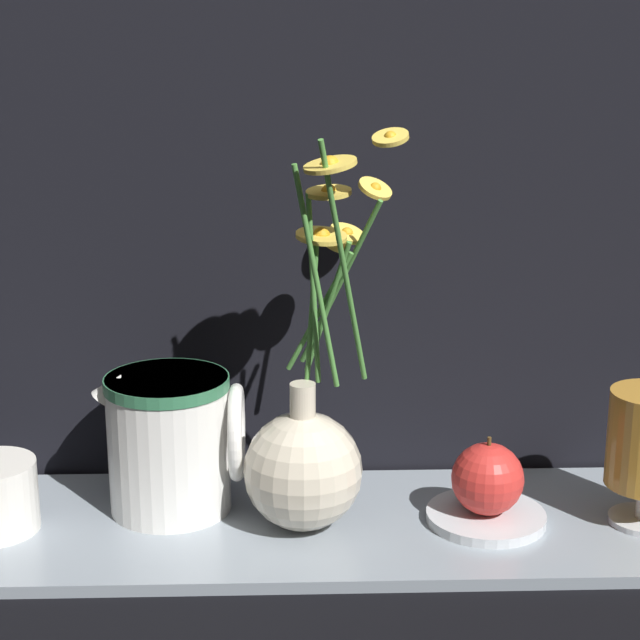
{
  "coord_description": "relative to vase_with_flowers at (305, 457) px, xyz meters",
  "views": [
    {
      "loc": [
        -0.04,
        -0.97,
        0.49
      ],
      "look_at": [
        -0.01,
        0.0,
        0.22
      ],
      "focal_mm": 60.0,
      "sensor_mm": 36.0,
      "label": 1
    }
  ],
  "objects": [
    {
      "name": "shelf",
      "position": [
        0.02,
        0.01,
        -0.08
      ],
      "size": [
        0.83,
        0.24,
        0.01
      ],
      "color": "gray",
      "rests_on": "ground_plane"
    },
    {
      "name": "ceramic_pitcher",
      "position": [
        -0.13,
        0.04,
        0.0
      ],
      "size": [
        0.15,
        0.12,
        0.15
      ],
      "color": "white",
      "rests_on": "shelf"
    },
    {
      "name": "saucer_plate",
      "position": [
        0.18,
        0.0,
        -0.07
      ],
      "size": [
        0.12,
        0.12,
        0.01
      ],
      "color": "silver",
      "rests_on": "shelf"
    },
    {
      "name": "ground_plane",
      "position": [
        0.02,
        0.01,
        -0.08
      ],
      "size": [
        6.0,
        6.0,
        0.0
      ],
      "primitive_type": "plane",
      "color": "black"
    },
    {
      "name": "vase_with_flowers",
      "position": [
        0.0,
        0.0,
        0.0
      ],
      "size": [
        0.15,
        0.17,
        0.39
      ],
      "color": "beige",
      "rests_on": "shelf"
    },
    {
      "name": "orange_fruit",
      "position": [
        0.18,
        0.0,
        -0.03
      ],
      "size": [
        0.07,
        0.07,
        0.08
      ],
      "color": "red",
      "rests_on": "saucer_plate"
    }
  ]
}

